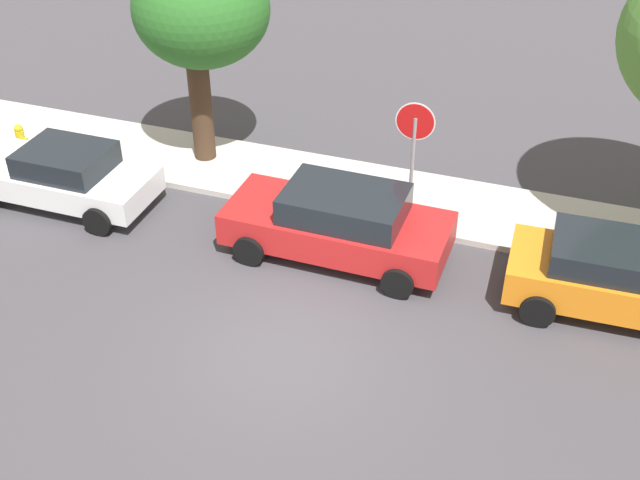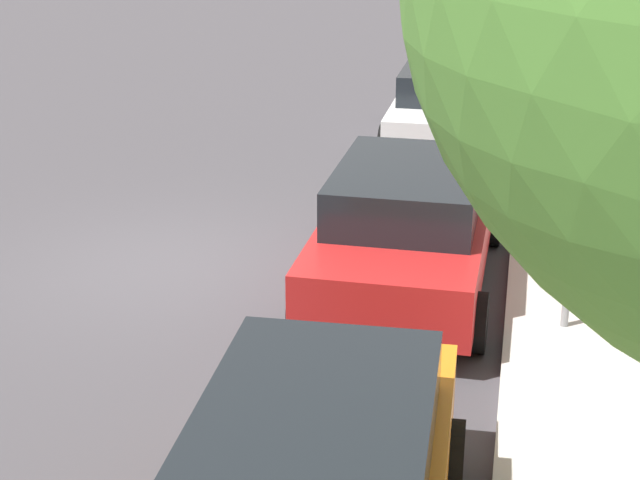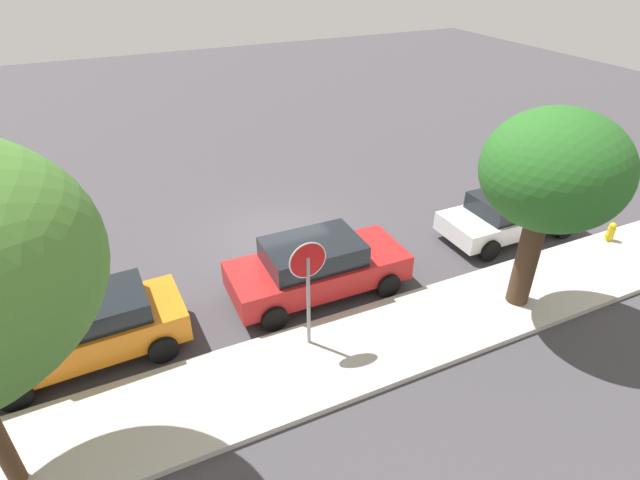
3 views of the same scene
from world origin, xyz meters
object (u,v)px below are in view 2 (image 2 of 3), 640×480
parked_car_red (408,224)px  fire_hydrant (542,98)px  stop_sign (580,165)px  parked_car_white (446,105)px

parked_car_red → fire_hydrant: (-8.83, 1.57, -0.42)m
stop_sign → parked_car_white: stop_sign is taller
parked_car_white → fire_hydrant: parked_car_white is taller
fire_hydrant → stop_sign: bearing=1.3°
stop_sign → parked_car_red: bearing=-119.5°
stop_sign → fire_hydrant: (-9.85, -0.22, -1.54)m
parked_car_white → fire_hydrant: size_ratio=5.99×
parked_car_red → fire_hydrant: size_ratio=6.33×
stop_sign → parked_car_white: bearing=-165.5°
parked_car_red → fire_hydrant: 8.98m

